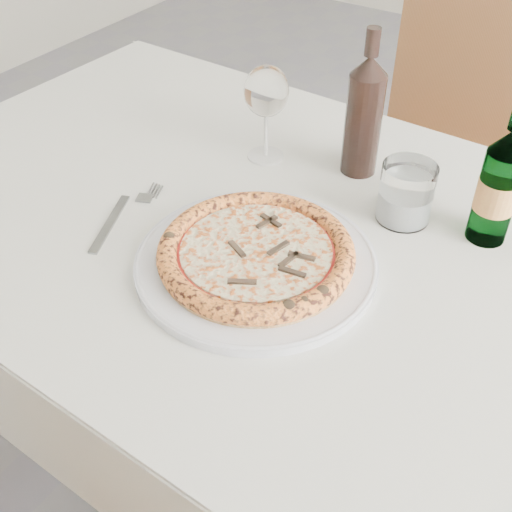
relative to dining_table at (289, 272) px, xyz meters
The scene contains 10 objects.
floor 0.70m from the dining_table, 36.59° to the left, with size 5.00×6.00×0.02m, color slate.
dining_table is the anchor object (origin of this frame).
chair_far 0.83m from the dining_table, 88.65° to the left, with size 0.49×0.49×0.93m.
plate 0.14m from the dining_table, 90.00° to the right, with size 0.36×0.36×0.02m.
pizza 0.15m from the dining_table, 90.00° to the right, with size 0.29×0.29×0.03m.
fork 0.29m from the dining_table, 155.30° to the right, with size 0.07×0.22×0.00m.
wine_glass 0.31m from the dining_table, 132.27° to the left, with size 0.08×0.08×0.18m.
tumbler 0.23m from the dining_table, 44.63° to the left, with size 0.09×0.09×0.10m.
beer_bottle 0.35m from the dining_table, 30.70° to the left, with size 0.06×0.06×0.24m.
wine_bottle 0.30m from the dining_table, 87.86° to the left, with size 0.06×0.06×0.26m.
Camera 1 is at (0.27, -0.79, 1.38)m, focal length 45.00 mm.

